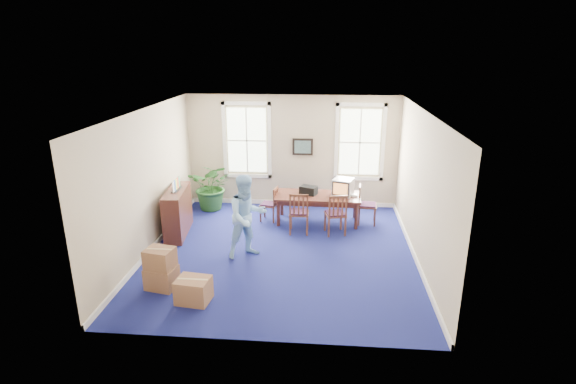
# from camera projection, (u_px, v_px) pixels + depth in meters

# --- Properties ---
(floor) EXTENTS (6.50, 6.50, 0.00)m
(floor) POSITION_uv_depth(u_px,v_px,m) (281.00, 252.00, 10.25)
(floor) COLOR navy
(floor) RESTS_ON ground
(ceiling) EXTENTS (6.50, 6.50, 0.00)m
(ceiling) POSITION_uv_depth(u_px,v_px,m) (281.00, 111.00, 9.25)
(ceiling) COLOR white
(ceiling) RESTS_ON ground
(wall_back) EXTENTS (6.50, 0.00, 6.50)m
(wall_back) POSITION_uv_depth(u_px,v_px,m) (292.00, 151.00, 12.82)
(wall_back) COLOR tan
(wall_back) RESTS_ON ground
(wall_front) EXTENTS (6.50, 0.00, 6.50)m
(wall_front) POSITION_uv_depth(u_px,v_px,m) (260.00, 250.00, 6.67)
(wall_front) COLOR tan
(wall_front) RESTS_ON ground
(wall_left) EXTENTS (0.00, 6.50, 6.50)m
(wall_left) POSITION_uv_depth(u_px,v_px,m) (147.00, 182.00, 9.98)
(wall_left) COLOR tan
(wall_left) RESTS_ON ground
(wall_right) EXTENTS (0.00, 6.50, 6.50)m
(wall_right) POSITION_uv_depth(u_px,v_px,m) (422.00, 189.00, 9.51)
(wall_right) COLOR tan
(wall_right) RESTS_ON ground
(baseboard_back) EXTENTS (6.00, 0.04, 0.12)m
(baseboard_back) POSITION_uv_depth(u_px,v_px,m) (292.00, 202.00, 13.28)
(baseboard_back) COLOR white
(baseboard_back) RESTS_ON ground
(baseboard_left) EXTENTS (0.04, 6.50, 0.12)m
(baseboard_left) POSITION_uv_depth(u_px,v_px,m) (155.00, 245.00, 10.46)
(baseboard_left) COLOR white
(baseboard_left) RESTS_ON ground
(baseboard_right) EXTENTS (0.04, 6.50, 0.12)m
(baseboard_right) POSITION_uv_depth(u_px,v_px,m) (414.00, 254.00, 9.99)
(baseboard_right) COLOR white
(baseboard_right) RESTS_ON ground
(window_left) EXTENTS (1.40, 0.12, 2.20)m
(window_left) POSITION_uv_depth(u_px,v_px,m) (247.00, 140.00, 12.81)
(window_left) COLOR white
(window_left) RESTS_ON ground
(window_right) EXTENTS (1.40, 0.12, 2.20)m
(window_right) POSITION_uv_depth(u_px,v_px,m) (360.00, 142.00, 12.56)
(window_right) COLOR white
(window_right) RESTS_ON ground
(wall_picture) EXTENTS (0.58, 0.06, 0.48)m
(wall_picture) POSITION_uv_depth(u_px,v_px,m) (303.00, 147.00, 12.70)
(wall_picture) COLOR black
(wall_picture) RESTS_ON ground
(conference_table) EXTENTS (2.22, 1.05, 0.75)m
(conference_table) POSITION_uv_depth(u_px,v_px,m) (318.00, 208.00, 11.89)
(conference_table) COLOR #4C231A
(conference_table) RESTS_ON ground
(crt_tv) EXTENTS (0.63, 0.66, 0.44)m
(crt_tv) POSITION_uv_depth(u_px,v_px,m) (343.00, 187.00, 11.70)
(crt_tv) COLOR #B7B7BC
(crt_tv) RESTS_ON conference_table
(game_console) EXTENTS (0.16, 0.20, 0.05)m
(game_console) POSITION_uv_depth(u_px,v_px,m) (354.00, 195.00, 11.69)
(game_console) COLOR white
(game_console) RESTS_ON conference_table
(equipment_bag) EXTENTS (0.51, 0.43, 0.22)m
(equipment_bag) POSITION_uv_depth(u_px,v_px,m) (309.00, 190.00, 11.81)
(equipment_bag) COLOR black
(equipment_bag) RESTS_ON conference_table
(chair_near_left) EXTENTS (0.49, 0.49, 1.08)m
(chair_near_left) POSITION_uv_depth(u_px,v_px,m) (299.00, 212.00, 11.17)
(chair_near_left) COLOR brown
(chair_near_left) RESTS_ON ground
(chair_near_right) EXTENTS (0.58, 0.58, 1.07)m
(chair_near_right) POSITION_uv_depth(u_px,v_px,m) (335.00, 213.00, 11.10)
(chair_near_right) COLOR brown
(chair_near_right) RESTS_ON ground
(chair_end_left) EXTENTS (0.49, 0.49, 0.93)m
(chair_end_left) POSITION_uv_depth(u_px,v_px,m) (269.00, 204.00, 11.97)
(chair_end_left) COLOR brown
(chair_end_left) RESTS_ON ground
(chair_end_right) EXTENTS (0.50, 0.50, 1.04)m
(chair_end_right) POSITION_uv_depth(u_px,v_px,m) (367.00, 205.00, 11.74)
(chair_end_right) COLOR brown
(chair_end_right) RESTS_ON ground
(man) EXTENTS (1.16, 1.09, 1.88)m
(man) POSITION_uv_depth(u_px,v_px,m) (247.00, 217.00, 9.78)
(man) COLOR #93C8F6
(man) RESTS_ON ground
(credenza) EXTENTS (0.60, 1.55, 1.19)m
(credenza) POSITION_uv_depth(u_px,v_px,m) (178.00, 211.00, 11.07)
(credenza) COLOR #4C231A
(credenza) RESTS_ON ground
(brochure_rack) EXTENTS (0.20, 0.68, 0.30)m
(brochure_rack) POSITION_uv_depth(u_px,v_px,m) (176.00, 182.00, 10.84)
(brochure_rack) COLOR #99999E
(brochure_rack) RESTS_ON credenza
(potted_plant) EXTENTS (1.30, 1.15, 1.38)m
(potted_plant) POSITION_uv_depth(u_px,v_px,m) (212.00, 186.00, 12.72)
(potted_plant) COLOR #1F4D1D
(potted_plant) RESTS_ON ground
(cardboard_boxes) EXTENTS (1.80, 1.80, 0.86)m
(cardboard_boxes) POSITION_uv_depth(u_px,v_px,m) (174.00, 265.00, 8.71)
(cardboard_boxes) COLOR #926342
(cardboard_boxes) RESTS_ON ground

